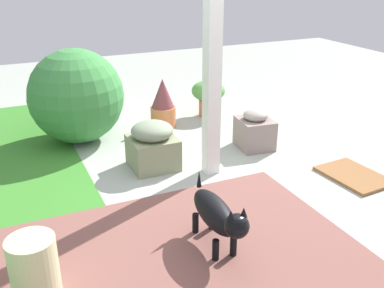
{
  "coord_description": "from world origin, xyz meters",
  "views": [
    {
      "loc": [
        -3.14,
        1.68,
        1.9
      ],
      "look_at": [
        0.31,
        0.12,
        0.32
      ],
      "focal_mm": 41.99,
      "sensor_mm": 36.0,
      "label": 1
    }
  ],
  "objects": [
    {
      "name": "porch_pillar",
      "position": [
        0.3,
        -0.07,
        1.1
      ],
      "size": [
        0.13,
        0.13,
        2.21
      ],
      "primitive_type": "cube",
      "color": "white",
      "rests_on": "ground"
    },
    {
      "name": "stone_planter_mid",
      "position": [
        0.63,
        0.39,
        0.23
      ],
      "size": [
        0.43,
        0.44,
        0.47
      ],
      "color": "gray",
      "rests_on": "ground"
    },
    {
      "name": "doormat",
      "position": [
        -0.36,
        -1.24,
        0.01
      ],
      "size": [
        0.65,
        0.49,
        0.03
      ],
      "primitive_type": "cube",
      "rotation": [
        0.0,
        0.0,
        0.07
      ],
      "color": "brown",
      "rests_on": "ground"
    },
    {
      "name": "brick_path",
      "position": [
        -0.85,
        0.69,
        0.01
      ],
      "size": [
        1.8,
        2.4,
        0.02
      ],
      "primitive_type": "cube",
      "color": "brown",
      "rests_on": "ground"
    },
    {
      "name": "dog",
      "position": [
        -0.82,
        0.44,
        0.28
      ],
      "size": [
        0.7,
        0.21,
        0.48
      ],
      "color": "black",
      "rests_on": "ground"
    },
    {
      "name": "terracotta_pot_broad",
      "position": [
        1.77,
        -0.77,
        0.29
      ],
      "size": [
        0.42,
        0.42,
        0.46
      ],
      "color": "#C36847",
      "rests_on": "ground"
    },
    {
      "name": "stone_planter_nearest",
      "position": [
        0.64,
        -0.76,
        0.19
      ],
      "size": [
        0.42,
        0.39,
        0.42
      ],
      "color": "gray",
      "rests_on": "ground"
    },
    {
      "name": "ceramic_urn",
      "position": [
        -0.82,
        1.64,
        0.21
      ],
      "size": [
        0.28,
        0.28,
        0.42
      ],
      "primitive_type": "cylinder",
      "color": "beige",
      "rests_on": "ground"
    },
    {
      "name": "round_shrub",
      "position": [
        1.61,
        0.9,
        0.51
      ],
      "size": [
        1.02,
        1.02,
        1.02
      ],
      "primitive_type": "sphere",
      "color": "#39813E",
      "rests_on": "ground"
    },
    {
      "name": "terracotta_pot_spiky",
      "position": [
        1.63,
        -0.1,
        0.28
      ],
      "size": [
        0.3,
        0.3,
        0.59
      ],
      "color": "#C97141",
      "rests_on": "ground"
    },
    {
      "name": "ground_plane",
      "position": [
        0.0,
        0.0,
        0.0
      ],
      "size": [
        12.0,
        12.0,
        0.0
      ],
      "primitive_type": "plane",
      "color": "#9FA69A"
    }
  ]
}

